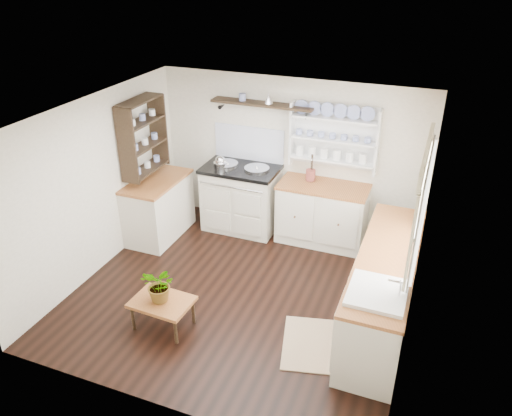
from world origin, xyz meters
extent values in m
cube|color=black|center=(0.00, 0.00, 0.00)|extent=(4.00, 3.80, 0.01)
cube|color=beige|center=(0.00, 1.90, 1.15)|extent=(4.00, 0.02, 2.30)
cube|color=beige|center=(2.00, 0.00, 1.15)|extent=(0.02, 3.80, 2.30)
cube|color=beige|center=(-2.00, 0.00, 1.15)|extent=(0.02, 3.80, 2.30)
cube|color=white|center=(0.00, 0.00, 2.30)|extent=(4.00, 3.80, 0.01)
cube|color=white|center=(1.96, 0.15, 1.50)|extent=(0.04, 1.40, 1.00)
cube|color=white|center=(1.94, 0.15, 1.50)|extent=(0.02, 1.50, 1.10)
cube|color=beige|center=(1.92, 0.15, 2.08)|extent=(0.04, 1.55, 0.18)
cube|color=beige|center=(-0.65, 1.57, 0.47)|extent=(1.08, 0.70, 0.95)
cube|color=black|center=(-0.65, 1.57, 0.97)|extent=(1.12, 0.74, 0.05)
cylinder|color=silver|center=(-0.90, 1.57, 1.01)|extent=(0.37, 0.37, 0.03)
cylinder|color=silver|center=(-0.40, 1.57, 1.01)|extent=(0.37, 0.37, 0.03)
cylinder|color=silver|center=(-0.65, 1.18, 0.84)|extent=(0.97, 0.02, 0.02)
cube|color=beige|center=(0.60, 1.60, 0.44)|extent=(1.25, 0.60, 0.88)
cube|color=brown|center=(0.60, 1.60, 0.88)|extent=(1.27, 0.63, 0.04)
cube|color=beige|center=(1.70, 0.10, 0.44)|extent=(0.60, 2.40, 0.88)
cube|color=brown|center=(1.70, 0.10, 0.88)|extent=(0.62, 2.43, 0.04)
cube|color=white|center=(1.70, -0.65, 0.80)|extent=(0.55, 0.60, 0.28)
cylinder|color=silver|center=(1.90, -0.65, 1.00)|extent=(0.02, 0.02, 0.22)
cube|color=beige|center=(-1.70, 0.90, 0.44)|extent=(0.60, 1.10, 0.88)
cube|color=brown|center=(-1.70, 0.90, 0.88)|extent=(0.62, 1.13, 0.04)
cube|color=white|center=(0.65, 1.88, 1.55)|extent=(1.20, 0.03, 0.90)
cube|color=white|center=(0.65, 1.79, 1.55)|extent=(1.20, 0.22, 0.02)
cylinder|color=navy|center=(0.65, 1.80, 1.82)|extent=(0.20, 0.02, 0.20)
cube|color=black|center=(-0.40, 1.77, 1.92)|extent=(1.50, 0.24, 0.04)
cone|color=black|center=(-1.05, 1.84, 1.81)|extent=(0.06, 0.20, 0.06)
cone|color=black|center=(0.25, 1.84, 1.81)|extent=(0.06, 0.20, 0.06)
cube|color=black|center=(-1.84, 0.90, 1.55)|extent=(0.28, 0.80, 1.05)
cylinder|color=brown|center=(0.38, 1.68, 0.99)|extent=(0.14, 0.14, 0.16)
cube|color=brown|center=(-0.59, -0.90, 0.34)|extent=(0.69, 0.50, 0.04)
cylinder|color=black|center=(-0.88, -1.08, 0.16)|extent=(0.04, 0.04, 0.32)
cylinder|color=black|center=(-0.86, -0.70, 0.16)|extent=(0.04, 0.04, 0.32)
cylinder|color=black|center=(-0.31, -1.10, 0.16)|extent=(0.04, 0.04, 0.32)
cylinder|color=black|center=(-0.30, -0.73, 0.16)|extent=(0.04, 0.04, 0.32)
imported|color=#3F7233|center=(-0.59, -0.90, 0.57)|extent=(0.46, 0.43, 0.42)
cube|color=#8C6B51|center=(1.04, -0.60, 0.01)|extent=(0.73, 0.95, 0.02)
camera|label=1|loc=(2.02, -4.68, 3.85)|focal=35.00mm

